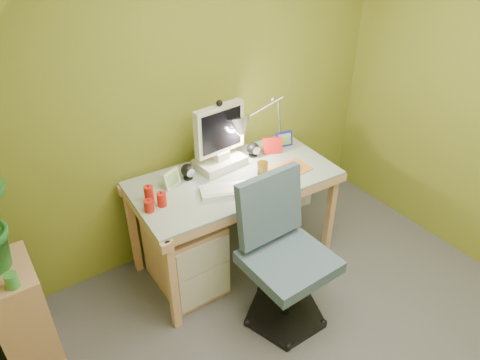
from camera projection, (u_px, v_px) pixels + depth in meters
wall_back at (191, 98)px, 3.02m from camera, size 3.20×0.01×2.40m
slope_ceiling at (132, 149)px, 1.09m from camera, size 1.10×3.20×1.10m
desk at (235, 220)px, 3.22m from camera, size 1.43×0.76×0.75m
monitor at (219, 132)px, 2.99m from camera, size 0.40×0.26×0.53m
speaker_left at (188, 172)px, 2.97m from camera, size 0.10×0.10×0.11m
speaker_right at (253, 150)px, 3.22m from camera, size 0.10×0.10×0.11m
keyboard at (236, 189)px, 2.87m from camera, size 0.48×0.31×0.02m
mousepad at (290, 169)px, 3.09m from camera, size 0.27×0.19×0.01m
mouse at (290, 167)px, 3.08m from camera, size 0.14×0.10×0.04m
amber_tumbler at (263, 168)px, 3.02m from camera, size 0.08×0.08×0.10m
candle_cluster at (152, 198)px, 2.71m from camera, size 0.18×0.16×0.12m
photo_frame_red at (273, 146)px, 3.26m from camera, size 0.14×0.07×0.12m
photo_frame_blue at (284, 139)px, 3.36m from camera, size 0.14×0.05×0.12m
photo_frame_green at (172, 179)px, 2.89m from camera, size 0.13×0.07×0.11m
desk_lamp at (272, 111)px, 3.18m from camera, size 0.61×0.32×0.62m
side_ledge at (23, 316)px, 2.51m from camera, size 0.27×0.41×0.72m
green_cup at (12, 280)px, 2.20m from camera, size 0.07×0.07×0.08m
task_chair at (289, 259)px, 2.68m from camera, size 0.58×0.58×1.02m
radiator at (287, 186)px, 3.89m from camera, size 0.44×0.22×0.42m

